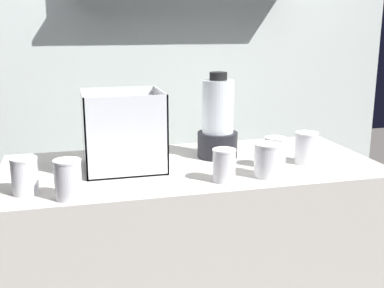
{
  "coord_description": "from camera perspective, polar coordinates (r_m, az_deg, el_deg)",
  "views": [
    {
      "loc": [
        -0.44,
        -1.68,
        1.42
      ],
      "look_at": [
        0.0,
        0.0,
        0.98
      ],
      "focal_mm": 45.04,
      "sensor_mm": 36.0,
      "label": 1
    }
  ],
  "objects": [
    {
      "name": "blender_pitcher",
      "position": [
        1.89,
        3.06,
        2.53
      ],
      "size": [
        0.16,
        0.16,
        0.34
      ],
      "color": "black",
      "rests_on": "counter"
    },
    {
      "name": "counter",
      "position": [
        1.99,
        0.0,
        -14.96
      ],
      "size": [
        1.4,
        0.64,
        0.9
      ],
      "primitive_type": "cube",
      "color": "beige",
      "rests_on": "ground_plane"
    },
    {
      "name": "juice_cup_pomegranate_far_right",
      "position": [
        1.79,
        9.81,
        -1.15
      ],
      "size": [
        0.08,
        0.08,
        0.11
      ],
      "color": "white",
      "rests_on": "counter"
    },
    {
      "name": "juice_cup_beet_right",
      "position": [
        1.68,
        8.91,
        -2.19
      ],
      "size": [
        0.1,
        0.1,
        0.12
      ],
      "color": "white",
      "rests_on": "counter"
    },
    {
      "name": "back_wall_unit",
      "position": [
        2.49,
        -4.43,
        10.52
      ],
      "size": [
        2.6,
        0.24,
        2.5
      ],
      "color": "silver",
      "rests_on": "ground_plane"
    },
    {
      "name": "juice_cup_mango_left",
      "position": [
        1.5,
        -14.45,
        -4.38
      ],
      "size": [
        0.08,
        0.08,
        0.12
      ],
      "color": "white",
      "rests_on": "counter"
    },
    {
      "name": "juice_cup_pomegranate_middle",
      "position": [
        1.62,
        3.81,
        -2.73
      ],
      "size": [
        0.08,
        0.08,
        0.11
      ],
      "color": "white",
      "rests_on": "counter"
    },
    {
      "name": "carrot_display_bin",
      "position": [
        1.77,
        -7.93,
        -0.07
      ],
      "size": [
        0.28,
        0.25,
        0.28
      ],
      "color": "white",
      "rests_on": "counter"
    },
    {
      "name": "juice_cup_orange_rightmost",
      "position": [
        1.87,
        13.35,
        -0.66
      ],
      "size": [
        0.09,
        0.09,
        0.12
      ],
      "color": "white",
      "rests_on": "counter"
    },
    {
      "name": "juice_cup_carrot_far_left",
      "position": [
        1.58,
        -19.18,
        -3.79
      ],
      "size": [
        0.08,
        0.08,
        0.12
      ],
      "color": "white",
      "rests_on": "counter"
    }
  ]
}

